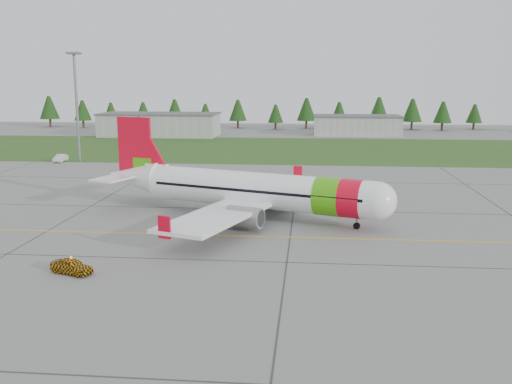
# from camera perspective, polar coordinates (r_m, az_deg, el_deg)

# --- Properties ---
(ground) EXTENTS (320.00, 320.00, 0.00)m
(ground) POSITION_cam_1_polar(r_m,az_deg,el_deg) (50.33, -8.42, -6.65)
(ground) COLOR gray
(ground) RESTS_ON ground
(aircraft) EXTENTS (34.59, 32.85, 10.89)m
(aircraft) POSITION_cam_1_polar(r_m,az_deg,el_deg) (63.96, -0.46, 0.19)
(aircraft) COLOR white
(aircraft) RESTS_ON ground
(follow_me_car) EXTENTS (1.67, 1.80, 3.64)m
(follow_me_car) POSITION_cam_1_polar(r_m,az_deg,el_deg) (48.00, -18.05, -5.70)
(follow_me_car) COLOR orange
(follow_me_car) RESTS_ON ground
(service_van) EXTENTS (1.57, 1.49, 4.36)m
(service_van) POSITION_cam_1_polar(r_m,az_deg,el_deg) (114.72, -19.02, 3.95)
(service_van) COLOR silver
(service_van) RESTS_ON ground
(grass_strip) EXTENTS (320.00, 50.00, 0.03)m
(grass_strip) POSITION_cam_1_polar(r_m,az_deg,el_deg) (129.94, 0.18, 4.36)
(grass_strip) COLOR #30561E
(grass_strip) RESTS_ON ground
(taxi_guideline) EXTENTS (120.00, 0.25, 0.02)m
(taxi_guideline) POSITION_cam_1_polar(r_m,az_deg,el_deg) (57.80, -6.55, -4.25)
(taxi_guideline) COLOR gold
(taxi_guideline) RESTS_ON ground
(hangar_west) EXTENTS (32.00, 14.00, 6.00)m
(hangar_west) POSITION_cam_1_polar(r_m,az_deg,el_deg) (162.44, -9.57, 6.61)
(hangar_west) COLOR #A8A8A3
(hangar_west) RESTS_ON ground
(hangar_east) EXTENTS (24.00, 12.00, 5.20)m
(hangar_east) POSITION_cam_1_polar(r_m,az_deg,el_deg) (165.52, 10.04, 6.54)
(hangar_east) COLOR #A8A8A3
(hangar_east) RESTS_ON ground
(floodlight_mast) EXTENTS (0.50, 0.50, 20.00)m
(floodlight_mast) POSITION_cam_1_polar(r_m,az_deg,el_deg) (113.42, -17.47, 7.94)
(floodlight_mast) COLOR slate
(floodlight_mast) RESTS_ON ground
(treeline) EXTENTS (160.00, 8.00, 10.00)m
(treeline) POSITION_cam_1_polar(r_m,az_deg,el_deg) (185.17, 1.77, 7.91)
(treeline) COLOR #1C3F14
(treeline) RESTS_ON ground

